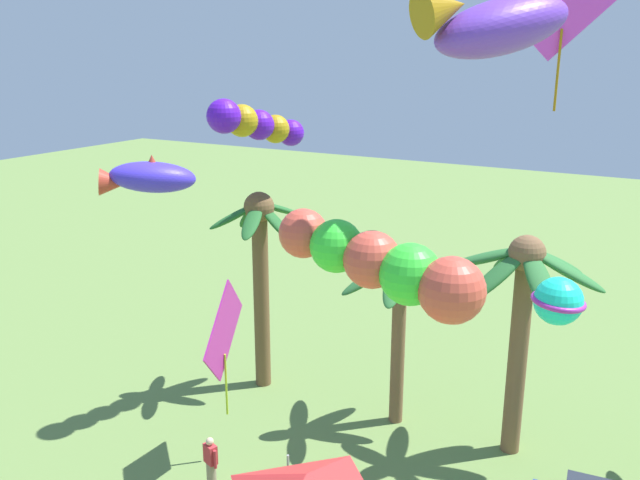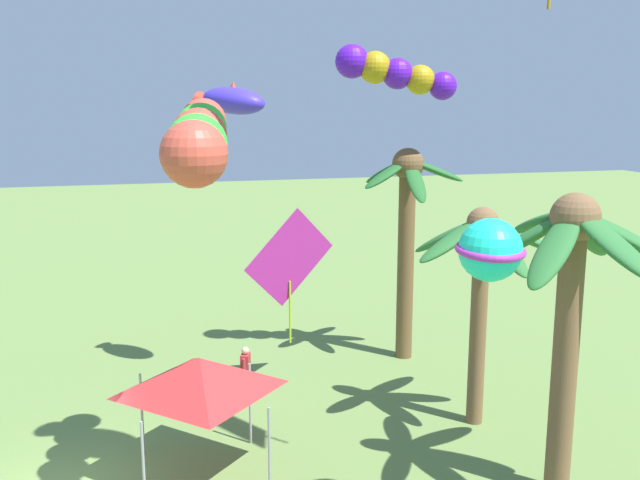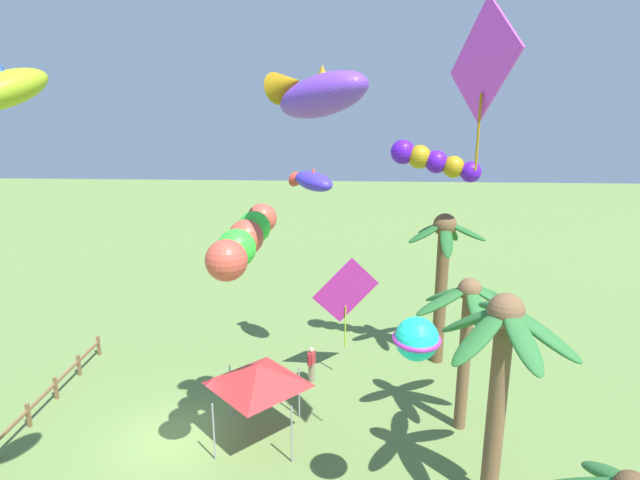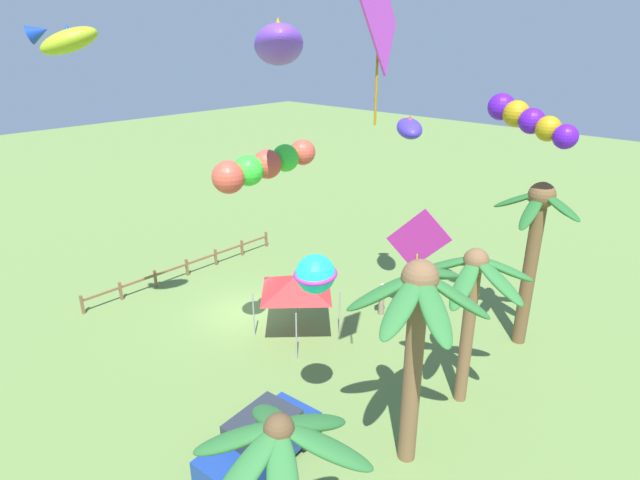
# 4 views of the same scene
# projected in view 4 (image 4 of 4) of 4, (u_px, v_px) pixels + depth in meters

# --- Properties ---
(ground_plane) EXTENTS (120.00, 120.00, 0.00)m
(ground_plane) POSITION_uv_depth(u_px,v_px,m) (245.00, 313.00, 24.09)
(ground_plane) COLOR olive
(palm_tree_0) EXTENTS (4.38, 3.73, 6.61)m
(palm_tree_0) POSITION_uv_depth(u_px,v_px,m) (417.00, 318.00, 14.06)
(palm_tree_0) COLOR brown
(palm_tree_0) RESTS_ON ground
(palm_tree_1) EXTENTS (3.82, 3.41, 5.48)m
(palm_tree_1) POSITION_uv_depth(u_px,v_px,m) (280.00, 463.00, 9.97)
(palm_tree_1) COLOR brown
(palm_tree_1) RESTS_ON ground
(palm_tree_2) EXTENTS (3.09, 3.49, 6.95)m
(palm_tree_2) POSITION_uv_depth(u_px,v_px,m) (535.00, 234.00, 20.10)
(palm_tree_2) COLOR brown
(palm_tree_2) RESTS_ON ground
(palm_tree_3) EXTENTS (3.47, 3.96, 5.79)m
(palm_tree_3) POSITION_uv_depth(u_px,v_px,m) (473.00, 290.00, 16.80)
(palm_tree_3) COLOR brown
(palm_tree_3) RESTS_ON ground
(rail_fence) EXTENTS (11.46, 0.12, 0.95)m
(rail_fence) POSITION_uv_depth(u_px,v_px,m) (187.00, 266.00, 27.67)
(rail_fence) COLOR brown
(rail_fence) RESTS_ON ground
(parked_car_0) EXTENTS (4.05, 2.08, 1.51)m
(parked_car_0) POSITION_uv_depth(u_px,v_px,m) (261.00, 440.00, 15.46)
(parked_car_0) COLOR navy
(parked_car_0) RESTS_ON ground
(spectator_0) EXTENTS (0.52, 0.35, 1.59)m
(spectator_0) POSITION_uv_depth(u_px,v_px,m) (382.00, 298.00, 23.70)
(spectator_0) COLOR gray
(spectator_0) RESTS_ON ground
(festival_tent) EXTENTS (2.86, 2.86, 2.85)m
(festival_tent) POSITION_uv_depth(u_px,v_px,m) (296.00, 283.00, 21.44)
(festival_tent) COLOR #9E9EA3
(festival_tent) RESTS_ON ground
(kite_tube_0) EXTENTS (4.22, 1.53, 1.51)m
(kite_tube_0) POSITION_uv_depth(u_px,v_px,m) (262.00, 166.00, 18.42)
(kite_tube_0) COLOR #DF4F3C
(kite_fish_1) EXTENTS (2.95, 3.20, 1.61)m
(kite_fish_1) POSITION_uv_depth(u_px,v_px,m) (278.00, 43.00, 14.73)
(kite_fish_1) COLOR #713AD2
(kite_tube_2) EXTENTS (1.56, 3.62, 1.65)m
(kite_tube_2) POSITION_uv_depth(u_px,v_px,m) (528.00, 119.00, 18.65)
(kite_tube_2) COLOR #5614CD
(kite_fish_3) EXTENTS (2.30, 2.25, 1.03)m
(kite_fish_3) POSITION_uv_depth(u_px,v_px,m) (409.00, 128.00, 21.95)
(kite_fish_3) COLOR #412FDD
(kite_diamond_4) EXTENTS (0.84, 2.77, 4.00)m
(kite_diamond_4) POSITION_uv_depth(u_px,v_px,m) (418.00, 240.00, 21.99)
(kite_diamond_4) COLOR #B62795
(kite_fish_5) EXTENTS (2.23, 1.82, 1.22)m
(kite_fish_5) POSITION_uv_depth(u_px,v_px,m) (65.00, 39.00, 16.00)
(kite_fish_5) COLOR #9EB71F
(kite_ball_6) EXTENTS (1.32, 1.31, 1.13)m
(kite_ball_6) POSITION_uv_depth(u_px,v_px,m) (315.00, 274.00, 14.47)
(kite_ball_6) COLOR #1DEFCF
(kite_diamond_7) EXTENTS (2.69, 1.04, 3.97)m
(kite_diamond_7) POSITION_uv_depth(u_px,v_px,m) (379.00, 14.00, 11.66)
(kite_diamond_7) COLOR #E642E4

